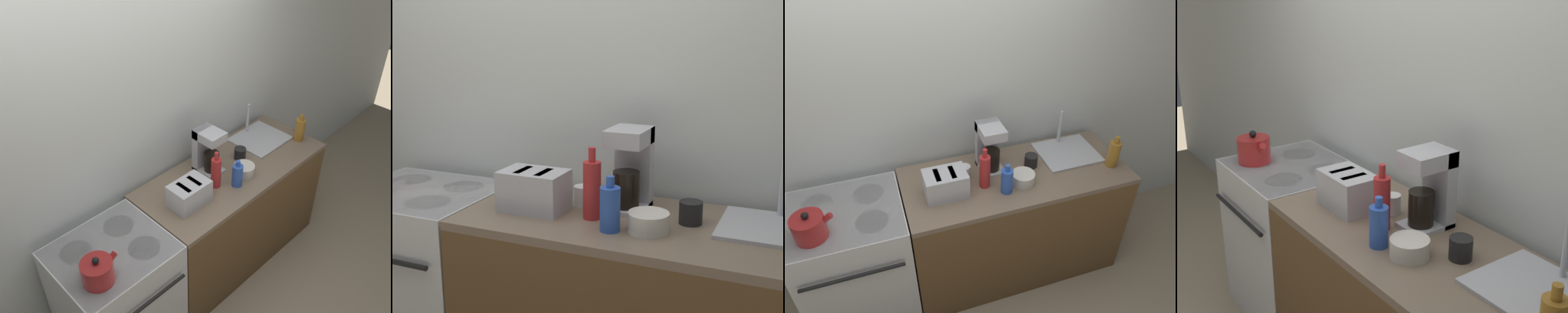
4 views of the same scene
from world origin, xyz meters
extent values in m
plane|color=tan|center=(0.00, 0.00, 0.00)|extent=(12.00, 12.00, 0.00)
cube|color=silver|center=(0.00, 0.71, 1.30)|extent=(8.00, 0.05, 2.60)
cube|color=silver|center=(-0.60, 0.31, 0.47)|extent=(0.71, 0.63, 0.93)
cube|color=black|center=(-0.60, 0.31, 0.92)|extent=(0.70, 0.61, 0.02)
cylinder|color=black|center=(-0.76, 0.18, 0.93)|extent=(0.20, 0.20, 0.01)
cylinder|color=black|center=(-0.43, 0.18, 0.93)|extent=(0.20, 0.20, 0.01)
cylinder|color=black|center=(-0.76, 0.44, 0.93)|extent=(0.20, 0.20, 0.01)
cylinder|color=black|center=(-0.43, 0.44, 0.93)|extent=(0.20, 0.20, 0.01)
cylinder|color=black|center=(-0.60, -0.03, 0.73)|extent=(0.61, 0.02, 0.02)
cube|color=brown|center=(0.57, 0.33, 0.45)|extent=(1.59, 0.66, 0.90)
cube|color=#7A6651|center=(0.57, 0.33, 0.92)|extent=(1.59, 0.66, 0.04)
cylinder|color=maroon|center=(-0.77, 0.17, 1.01)|extent=(0.19, 0.19, 0.15)
sphere|color=black|center=(-0.77, 0.17, 1.10)|extent=(0.04, 0.04, 0.04)
cylinder|color=maroon|center=(-0.68, 0.17, 1.04)|extent=(0.11, 0.04, 0.09)
cube|color=#BCBCC1|center=(0.05, 0.28, 1.02)|extent=(0.27, 0.19, 0.17)
cube|color=black|center=(0.00, 0.28, 1.10)|extent=(0.03, 0.13, 0.01)
cube|color=black|center=(0.10, 0.28, 1.10)|extent=(0.03, 0.13, 0.01)
cube|color=#B7B7BC|center=(0.41, 0.44, 0.94)|extent=(0.16, 0.21, 0.02)
cube|color=#B7B7BC|center=(0.41, 0.52, 1.11)|extent=(0.16, 0.06, 0.35)
cube|color=#B7B7BC|center=(0.41, 0.44, 1.25)|extent=(0.16, 0.21, 0.07)
cylinder|color=black|center=(0.41, 0.42, 1.03)|extent=(0.11, 0.11, 0.15)
cube|color=#B7B7BC|center=(1.02, 0.43, 0.94)|extent=(0.43, 0.37, 0.01)
cylinder|color=silver|center=(1.02, 0.58, 1.07)|extent=(0.02, 0.02, 0.28)
cylinder|color=#9E6B23|center=(1.25, 0.20, 1.03)|extent=(0.08, 0.08, 0.19)
cylinder|color=#9E6B23|center=(1.25, 0.20, 1.15)|extent=(0.03, 0.03, 0.05)
cylinder|color=#B72828|center=(0.32, 0.28, 1.05)|extent=(0.07, 0.07, 0.24)
cylinder|color=#B72828|center=(0.32, 0.28, 1.20)|extent=(0.03, 0.03, 0.06)
cylinder|color=#2D56B7|center=(0.43, 0.18, 1.02)|extent=(0.08, 0.08, 0.17)
cylinder|color=#2D56B7|center=(0.43, 0.18, 1.13)|extent=(0.03, 0.03, 0.04)
cylinder|color=black|center=(0.70, 0.38, 0.98)|extent=(0.09, 0.09, 0.09)
cylinder|color=white|center=(0.22, 0.41, 0.98)|extent=(0.08, 0.08, 0.09)
cylinder|color=beige|center=(0.57, 0.23, 0.97)|extent=(0.16, 0.16, 0.08)
camera|label=1|loc=(-1.50, -1.35, 2.98)|focal=40.00mm
camera|label=2|loc=(1.13, -1.65, 1.70)|focal=50.00mm
camera|label=3|loc=(-0.33, -1.55, 2.61)|focal=35.00mm
camera|label=4|loc=(2.02, -0.97, 2.02)|focal=50.00mm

